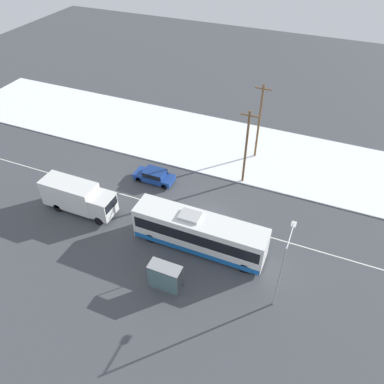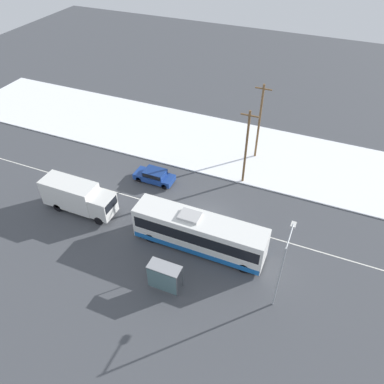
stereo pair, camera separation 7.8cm
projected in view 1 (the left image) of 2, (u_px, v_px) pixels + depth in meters
name	position (u px, v px, depth m)	size (l,w,h in m)	color
ground_plane	(206.00, 218.00, 36.35)	(120.00, 120.00, 0.00)	#424449
snow_lot	(244.00, 150.00, 45.29)	(80.00, 12.42, 0.12)	white
lane_marking_center	(206.00, 218.00, 36.34)	(60.00, 0.12, 0.00)	silver
city_bus	(199.00, 233.00, 32.46)	(11.77, 2.57, 3.61)	white
box_truck	(77.00, 196.00, 36.20)	(7.39, 2.30, 3.18)	silver
sedan_car	(154.00, 175.00, 40.31)	(4.36, 1.80, 1.42)	navy
pedestrian_at_stop	(161.00, 266.00, 30.69)	(0.57, 0.25, 1.58)	#23232D
bus_shelter	(164.00, 275.00, 29.11)	(2.63, 1.20, 2.40)	gray
streetlamp	(283.00, 263.00, 26.81)	(0.36, 2.98, 6.52)	#9EA3A8
utility_pole_roadside	(246.00, 147.00, 37.90)	(1.80, 0.24, 8.54)	brown
utility_pole_snowlot	(259.00, 121.00, 41.37)	(1.80, 0.24, 9.05)	brown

